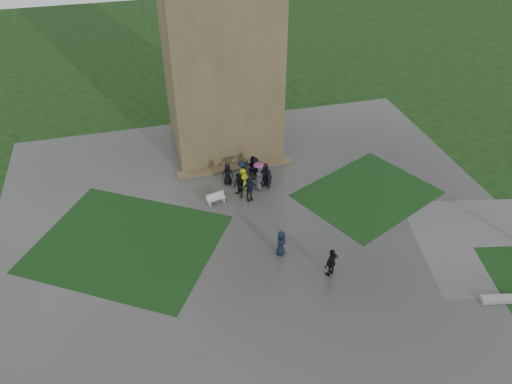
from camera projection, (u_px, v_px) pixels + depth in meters
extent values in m
plane|color=black|center=(273.00, 263.00, 30.25)|extent=(120.00, 120.00, 0.00)
cube|color=#3A3A37|center=(265.00, 241.00, 31.80)|extent=(34.00, 34.00, 0.02)
cube|color=black|center=(127.00, 243.00, 31.62)|extent=(14.10, 13.46, 0.01)
cube|color=black|center=(367.00, 194.00, 35.87)|extent=(11.12, 10.15, 0.01)
cube|color=brown|center=(219.00, 35.00, 36.63)|extent=(8.00, 8.00, 18.00)
cube|color=brown|center=(235.00, 168.00, 38.44)|extent=(9.00, 0.80, 0.22)
cube|color=beige|center=(216.00, 199.00, 34.77)|extent=(1.38, 0.69, 0.05)
cube|color=beige|center=(209.00, 203.00, 34.69)|extent=(0.15, 0.36, 0.37)
cube|color=beige|center=(223.00, 199.00, 35.09)|extent=(0.15, 0.36, 0.37)
cube|color=beige|center=(215.00, 195.00, 34.79)|extent=(1.29, 0.35, 0.35)
imported|color=black|center=(265.00, 174.00, 36.26)|extent=(0.97, 0.74, 1.82)
imported|color=black|center=(255.00, 168.00, 36.97)|extent=(1.68, 1.48, 1.79)
imported|color=black|center=(253.00, 166.00, 37.31)|extent=(1.63, 1.08, 1.66)
imported|color=#3C3D41|center=(247.00, 172.00, 36.56)|extent=(0.80, 1.17, 1.83)
imported|color=black|center=(242.00, 172.00, 36.61)|extent=(1.09, 1.27, 1.75)
imported|color=black|center=(228.00, 174.00, 36.41)|extent=(0.88, 0.63, 1.71)
imported|color=#B9C30B|center=(243.00, 179.00, 35.93)|extent=(0.87, 0.63, 1.66)
imported|color=black|center=(239.00, 186.00, 35.07)|extent=(0.82, 1.05, 1.90)
imported|color=black|center=(249.00, 189.00, 34.72)|extent=(1.25, 0.91, 1.91)
imported|color=#3C3D41|center=(259.00, 181.00, 35.90)|extent=(0.87, 0.86, 1.49)
imported|color=black|center=(269.00, 179.00, 36.01)|extent=(0.65, 0.69, 1.58)
imported|color=#D859A4|center=(253.00, 150.00, 36.48)|extent=(1.08, 1.08, 0.99)
imported|color=#6D3593|center=(266.00, 160.00, 35.53)|extent=(0.86, 0.86, 0.79)
imported|color=black|center=(242.00, 157.00, 35.87)|extent=(0.89, 0.89, 0.82)
imported|color=#D859A4|center=(259.00, 167.00, 35.17)|extent=(0.74, 0.74, 0.65)
imported|color=black|center=(281.00, 243.00, 30.36)|extent=(0.99, 0.99, 1.71)
imported|color=black|center=(332.00, 262.00, 28.86)|extent=(1.30, 1.13, 1.93)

